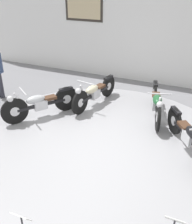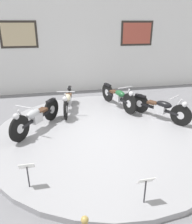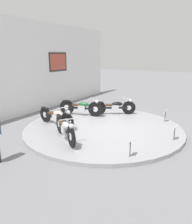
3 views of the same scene
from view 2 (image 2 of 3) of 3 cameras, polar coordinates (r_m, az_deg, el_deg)
The scene contains 9 objects.
ground_plane at distance 5.95m, azimuth 2.32°, elevation -5.79°, with size 60.00×60.00×0.00m, color slate.
display_platform at distance 5.92m, azimuth 2.33°, elevation -5.27°, with size 5.90×5.90×0.12m, color #99999E.
back_wall at distance 9.48m, azimuth -4.06°, elevation 18.41°, with size 14.00×0.22×4.32m.
motorcycle_silver at distance 5.95m, azimuth -15.42°, elevation -1.12°, with size 1.19×1.68×0.81m.
motorcycle_cream at distance 7.06m, azimuth -7.41°, elevation 3.11°, with size 0.55×1.95×0.79m.
motorcycle_green at distance 7.36m, azimuth 5.84°, elevation 4.14°, with size 0.68×1.96×0.81m.
motorcycle_black at distance 6.69m, azimuth 16.51°, elevation 1.21°, with size 1.12×1.67×0.78m.
info_placard_front_left at distance 4.01m, azimuth -17.55°, elevation -14.12°, with size 0.26×0.11×0.51m.
info_placard_front_centre at distance 3.64m, azimuth 12.88°, elevation -17.87°, with size 0.26×0.11×0.51m.
Camera 2 is at (-1.31, -5.08, 2.81)m, focal length 35.00 mm.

